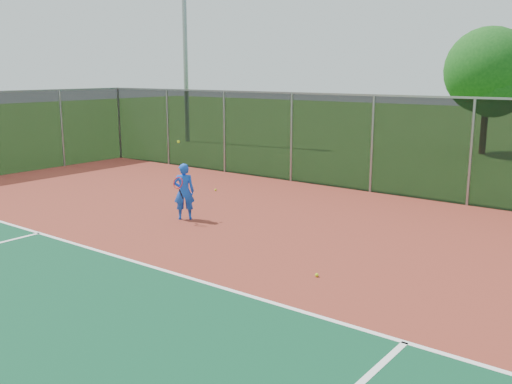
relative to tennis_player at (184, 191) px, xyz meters
The scene contains 7 objects.
court_apron 6.65m from the tennis_player, 37.51° to the right, with size 30.00×20.00×0.02m, color maroon.
fence_back 7.99m from the tennis_player, 48.72° to the left, with size 30.00×0.06×3.03m.
tennis_player is the anchor object (origin of this frame).
practice_ball_1 5.18m from the tennis_player, 17.43° to the right, with size 0.07×0.07×0.07m, color #BAD719.
practice_ball_4 3.61m from the tennis_player, 118.57° to the left, with size 0.07×0.07×0.07m, color #BAD719.
floodlight_nw 17.97m from the tennis_player, 133.93° to the left, with size 0.90×0.40×12.47m.
tree_back_left 17.32m from the tennis_player, 81.41° to the left, with size 3.89×3.89×5.71m.
Camera 1 is at (4.80, -4.07, 3.72)m, focal length 40.00 mm.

